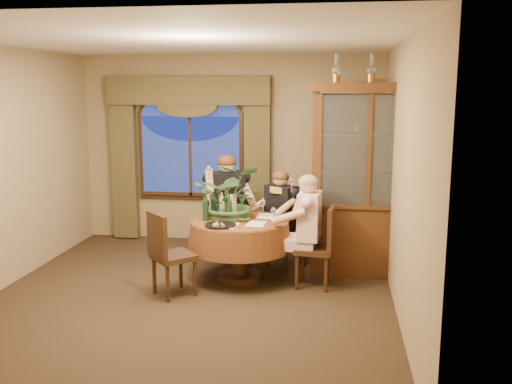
# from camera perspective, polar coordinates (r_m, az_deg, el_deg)

# --- Properties ---
(floor) EXTENTS (5.00, 5.00, 0.00)m
(floor) POSITION_cam_1_polar(r_m,az_deg,el_deg) (6.55, -6.59, -10.45)
(floor) COLOR black
(floor) RESTS_ON ground
(wall_back) EXTENTS (4.50, 0.00, 4.50)m
(wall_back) POSITION_cam_1_polar(r_m,az_deg,el_deg) (8.61, -2.59, 4.24)
(wall_back) COLOR #917A57
(wall_back) RESTS_ON ground
(wall_right) EXTENTS (0.00, 5.00, 5.00)m
(wall_right) POSITION_cam_1_polar(r_m,az_deg,el_deg) (6.02, 14.32, 1.26)
(wall_right) COLOR #917A57
(wall_right) RESTS_ON ground
(ceiling) EXTENTS (5.00, 5.00, 0.00)m
(ceiling) POSITION_cam_1_polar(r_m,az_deg,el_deg) (6.14, -7.16, 14.78)
(ceiling) COLOR white
(ceiling) RESTS_ON wall_back
(window) EXTENTS (1.62, 0.10, 1.32)m
(window) POSITION_cam_1_polar(r_m,az_deg,el_deg) (8.68, -6.57, 3.57)
(window) COLOR navy
(window) RESTS_ON wall_back
(arched_transom) EXTENTS (1.60, 0.06, 0.44)m
(arched_transom) POSITION_cam_1_polar(r_m,az_deg,el_deg) (8.63, -6.68, 8.72)
(arched_transom) COLOR navy
(arched_transom) RESTS_ON wall_back
(drapery_left) EXTENTS (0.38, 0.14, 2.32)m
(drapery_left) POSITION_cam_1_polar(r_m,az_deg,el_deg) (8.97, -13.02, 2.82)
(drapery_left) COLOR #453D20
(drapery_left) RESTS_ON floor
(drapery_right) EXTENTS (0.38, 0.14, 2.32)m
(drapery_right) POSITION_cam_1_polar(r_m,az_deg,el_deg) (8.45, 0.14, 2.63)
(drapery_right) COLOR #453D20
(drapery_right) RESTS_ON floor
(swag_valance) EXTENTS (2.45, 0.16, 0.42)m
(swag_valance) POSITION_cam_1_polar(r_m,az_deg,el_deg) (8.55, -6.84, 10.05)
(swag_valance) COLOR #453D20
(swag_valance) RESTS_ON wall_back
(dining_table) EXTENTS (1.46, 1.46, 0.75)m
(dining_table) POSITION_cam_1_polar(r_m,az_deg,el_deg) (6.97, -1.64, -5.83)
(dining_table) COLOR maroon
(dining_table) RESTS_ON floor
(china_cabinet) EXTENTS (1.47, 0.58, 2.38)m
(china_cabinet) POSITION_cam_1_polar(r_m,az_deg,el_deg) (7.17, 11.06, 1.12)
(china_cabinet) COLOR #3D2213
(china_cabinet) RESTS_ON floor
(oil_lamp_left) EXTENTS (0.11, 0.11, 0.34)m
(oil_lamp_left) POSITION_cam_1_polar(r_m,az_deg,el_deg) (7.08, 8.02, 12.15)
(oil_lamp_left) COLOR #A5722D
(oil_lamp_left) RESTS_ON china_cabinet
(oil_lamp_center) EXTENTS (0.11, 0.11, 0.34)m
(oil_lamp_center) POSITION_cam_1_polar(r_m,az_deg,el_deg) (7.09, 11.45, 12.04)
(oil_lamp_center) COLOR #A5722D
(oil_lamp_center) RESTS_ON china_cabinet
(oil_lamp_right) EXTENTS (0.11, 0.11, 0.34)m
(oil_lamp_right) POSITION_cam_1_polar(r_m,az_deg,el_deg) (7.12, 14.85, 11.89)
(oil_lamp_right) COLOR #A5722D
(oil_lamp_right) RESTS_ON china_cabinet
(chair_right) EXTENTS (0.47, 0.47, 0.96)m
(chair_right) POSITION_cam_1_polar(r_m,az_deg,el_deg) (6.75, 5.83, -5.50)
(chair_right) COLOR black
(chair_right) RESTS_ON floor
(chair_back_right) EXTENTS (0.59, 0.59, 0.96)m
(chair_back_right) POSITION_cam_1_polar(r_m,az_deg,el_deg) (7.47, 3.08, -3.89)
(chair_back_right) COLOR black
(chair_back_right) RESTS_ON floor
(chair_back) EXTENTS (0.51, 0.51, 0.96)m
(chair_back) POSITION_cam_1_polar(r_m,az_deg,el_deg) (7.74, -2.04, -3.37)
(chair_back) COLOR black
(chair_back) RESTS_ON floor
(chair_front_left) EXTENTS (0.59, 0.59, 0.96)m
(chair_front_left) POSITION_cam_1_polar(r_m,az_deg,el_deg) (6.51, -8.21, -6.15)
(chair_front_left) COLOR black
(chair_front_left) RESTS_ON floor
(person_pink) EXTENTS (0.48, 0.52, 1.34)m
(person_pink) POSITION_cam_1_polar(r_m,az_deg,el_deg) (6.73, 5.34, -3.87)
(person_pink) COLOR beige
(person_pink) RESTS_ON floor
(person_back) EXTENTS (0.66, 0.64, 1.46)m
(person_back) POSITION_cam_1_polar(r_m,az_deg,el_deg) (7.64, -2.93, -1.66)
(person_back) COLOR black
(person_back) RESTS_ON floor
(person_scarf) EXTENTS (0.62, 0.61, 1.28)m
(person_scarf) POSITION_cam_1_polar(r_m,az_deg,el_deg) (7.45, 2.54, -2.65)
(person_scarf) COLOR black
(person_scarf) RESTS_ON floor
(stoneware_vase) EXTENTS (0.15, 0.15, 0.29)m
(stoneware_vase) POSITION_cam_1_polar(r_m,az_deg,el_deg) (6.95, -2.45, -1.48)
(stoneware_vase) COLOR tan
(stoneware_vase) RESTS_ON dining_table
(centerpiece_plant) EXTENTS (0.87, 0.96, 0.75)m
(centerpiece_plant) POSITION_cam_1_polar(r_m,az_deg,el_deg) (6.91, -2.41, 2.10)
(centerpiece_plant) COLOR #395A35
(centerpiece_plant) RESTS_ON dining_table
(olive_bowl) EXTENTS (0.16, 0.16, 0.05)m
(olive_bowl) POSITION_cam_1_polar(r_m,az_deg,el_deg) (6.81, -1.27, -2.74)
(olive_bowl) COLOR #4E562D
(olive_bowl) RESTS_ON dining_table
(cheese_platter) EXTENTS (0.36, 0.36, 0.02)m
(cheese_platter) POSITION_cam_1_polar(r_m,az_deg,el_deg) (6.58, -3.58, -3.33)
(cheese_platter) COLOR black
(cheese_platter) RESTS_ON dining_table
(wine_bottle_0) EXTENTS (0.07, 0.07, 0.33)m
(wine_bottle_0) POSITION_cam_1_polar(r_m,az_deg,el_deg) (6.77, -2.74, -1.60)
(wine_bottle_0) COLOR black
(wine_bottle_0) RESTS_ON dining_table
(wine_bottle_1) EXTENTS (0.07, 0.07, 0.33)m
(wine_bottle_1) POSITION_cam_1_polar(r_m,az_deg,el_deg) (6.91, -4.27, -1.38)
(wine_bottle_1) COLOR black
(wine_bottle_1) RESTS_ON dining_table
(wine_bottle_2) EXTENTS (0.07, 0.07, 0.33)m
(wine_bottle_2) POSITION_cam_1_polar(r_m,az_deg,el_deg) (6.90, -3.44, -1.39)
(wine_bottle_2) COLOR tan
(wine_bottle_2) RESTS_ON dining_table
(wine_bottle_3) EXTENTS (0.07, 0.07, 0.33)m
(wine_bottle_3) POSITION_cam_1_polar(r_m,az_deg,el_deg) (7.07, -3.57, -1.10)
(wine_bottle_3) COLOR black
(wine_bottle_3) RESTS_ON dining_table
(wine_bottle_4) EXTENTS (0.07, 0.07, 0.33)m
(wine_bottle_4) POSITION_cam_1_polar(r_m,az_deg,el_deg) (7.02, -4.41, -1.19)
(wine_bottle_4) COLOR tan
(wine_bottle_4) RESTS_ON dining_table
(wine_bottle_5) EXTENTS (0.07, 0.07, 0.33)m
(wine_bottle_5) POSITION_cam_1_polar(r_m,az_deg,el_deg) (6.83, -5.08, -1.54)
(wine_bottle_5) COLOR black
(wine_bottle_5) RESTS_ON dining_table
(tasting_paper_0) EXTENTS (0.23, 0.31, 0.00)m
(tasting_paper_0) POSITION_cam_1_polar(r_m,az_deg,el_deg) (6.67, 0.00, -3.20)
(tasting_paper_0) COLOR white
(tasting_paper_0) RESTS_ON dining_table
(tasting_paper_1) EXTENTS (0.22, 0.31, 0.00)m
(tasting_paper_1) POSITION_cam_1_polar(r_m,az_deg,el_deg) (7.06, 1.02, -2.44)
(tasting_paper_1) COLOR white
(tasting_paper_1) RESTS_ON dining_table
(tasting_paper_2) EXTENTS (0.25, 0.32, 0.00)m
(tasting_paper_2) POSITION_cam_1_polar(r_m,az_deg,el_deg) (6.59, -2.81, -3.38)
(tasting_paper_2) COLOR white
(tasting_paper_2) RESTS_ON dining_table
(wine_glass_person_pink) EXTENTS (0.07, 0.07, 0.18)m
(wine_glass_person_pink) POSITION_cam_1_polar(r_m,az_deg,el_deg) (6.76, 1.74, -2.27)
(wine_glass_person_pink) COLOR silver
(wine_glass_person_pink) RESTS_ON dining_table
(wine_glass_person_back) EXTENTS (0.07, 0.07, 0.18)m
(wine_glass_person_back) POSITION_cam_1_polar(r_m,az_deg,el_deg) (7.25, -2.36, -1.41)
(wine_glass_person_back) COLOR silver
(wine_glass_person_back) RESTS_ON dining_table
(wine_glass_person_scarf) EXTENTS (0.07, 0.07, 0.18)m
(wine_glass_person_scarf) POSITION_cam_1_polar(r_m,az_deg,el_deg) (7.15, 0.68, -1.57)
(wine_glass_person_scarf) COLOR silver
(wine_glass_person_scarf) RESTS_ON dining_table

